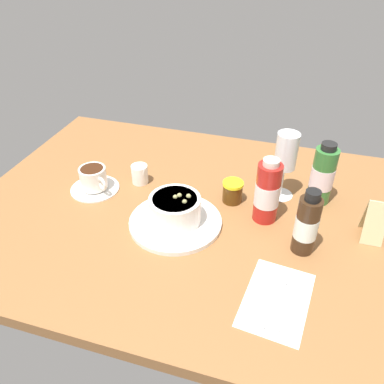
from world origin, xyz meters
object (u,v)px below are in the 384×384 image
object	(u,v)px
porridge_bowl	(175,213)
coffee_cup	(94,180)
menu_card	(375,220)
sauce_bottle_green	(322,175)
wine_glass	(286,155)
jam_jar	(233,192)
creamer_jug	(140,174)
sauce_bottle_brown	(307,225)
cutlery_setting	(277,297)
sauce_bottle_red	(267,192)

from	to	relation	value
porridge_bowl	coffee_cup	distance (cm)	27.02
menu_card	sauce_bottle_green	bearing A→B (deg)	137.64
wine_glass	jam_jar	size ratio (longest dim) A/B	3.13
sauce_bottle_green	creamer_jug	bearing A→B (deg)	-173.27
menu_card	coffee_cup	bearing A→B (deg)	-178.95
creamer_jug	sauce_bottle_brown	world-z (taller)	sauce_bottle_brown
jam_jar	cutlery_setting	bearing A→B (deg)	-62.16
porridge_bowl	sauce_bottle_green	bearing A→B (deg)	31.68
sauce_bottle_green	menu_card	bearing A→B (deg)	-42.36
jam_jar	sauce_bottle_red	size ratio (longest dim) A/B	0.35
cutlery_setting	menu_card	xyz separation A→B (cm)	(18.54, 24.64, 4.79)
coffee_cup	jam_jar	bearing A→B (deg)	8.86
wine_glass	jam_jar	bearing A→B (deg)	-151.72
jam_jar	sauce_bottle_brown	bearing A→B (deg)	-35.52
jam_jar	menu_card	xyz separation A→B (cm)	(33.92, -4.49, 2.08)
wine_glass	menu_card	xyz separation A→B (cm)	(22.12, -10.84, -7.47)
coffee_cup	jam_jar	size ratio (longest dim) A/B	2.25
creamer_jug	sauce_bottle_green	bearing A→B (deg)	6.73
cutlery_setting	sauce_bottle_brown	size ratio (longest dim) A/B	1.24
cutlery_setting	sauce_bottle_green	size ratio (longest dim) A/B	1.18
sauce_bottle_red	sauce_bottle_green	bearing A→B (deg)	43.09
wine_glass	sauce_bottle_brown	bearing A→B (deg)	-70.24
porridge_bowl	menu_card	bearing A→B (deg)	11.19
creamer_jug	sauce_bottle_red	world-z (taller)	sauce_bottle_red
jam_jar	sauce_bottle_red	distance (cm)	11.43
jam_jar	porridge_bowl	bearing A→B (deg)	-129.93
sauce_bottle_red	sauce_bottle_brown	bearing A→B (deg)	-41.79
sauce_bottle_red	sauce_bottle_green	world-z (taller)	same
jam_jar	sauce_bottle_brown	size ratio (longest dim) A/B	0.37
porridge_bowl	cutlery_setting	distance (cm)	31.07
coffee_cup	wine_glass	bearing A→B (deg)	13.93
coffee_cup	wine_glass	world-z (taller)	wine_glass
jam_jar	sauce_bottle_red	bearing A→B (deg)	-27.53
jam_jar	sauce_bottle_red	xyz separation A→B (cm)	(9.16, -4.77, 4.89)
creamer_jug	sauce_bottle_red	xyz separation A→B (cm)	(35.76, -5.89, 5.10)
jam_jar	sauce_bottle_green	xyz separation A→B (cm)	(21.53, 6.80, 4.85)
cutlery_setting	jam_jar	world-z (taller)	jam_jar
coffee_cup	wine_glass	xyz separation A→B (cm)	(48.95, 12.14, 9.55)
porridge_bowl	coffee_cup	bearing A→B (deg)	163.60
creamer_jug	coffee_cup	bearing A→B (deg)	-146.75
porridge_bowl	jam_jar	size ratio (longest dim) A/B	3.85
porridge_bowl	cutlery_setting	size ratio (longest dim) A/B	1.13
porridge_bowl	creamer_jug	world-z (taller)	porridge_bowl
coffee_cup	sauce_bottle_red	xyz separation A→B (cm)	(46.30, 1.02, 4.89)
sauce_bottle_red	jam_jar	bearing A→B (deg)	152.47
coffee_cup	jam_jar	distance (cm)	37.59
cutlery_setting	creamer_jug	size ratio (longest dim) A/B	3.40
creamer_jug	wine_glass	bearing A→B (deg)	7.75
creamer_jug	jam_jar	distance (cm)	26.63
jam_jar	sauce_bottle_green	distance (cm)	23.10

